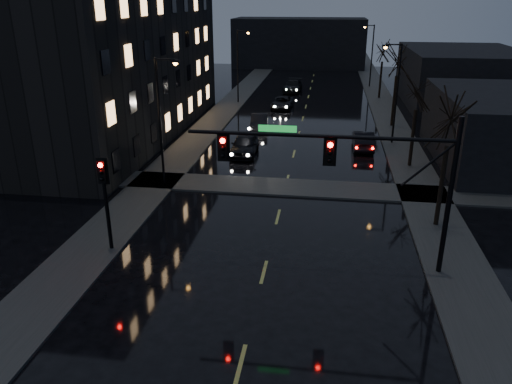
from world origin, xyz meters
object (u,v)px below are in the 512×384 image
(oncoming_car_b, at_px, (259,122))
(oncoming_car_c, at_px, (282,103))
(oncoming_car_d, at_px, (293,86))
(lead_car, at_px, (363,140))
(oncoming_car_a, at_px, (245,145))

(oncoming_car_b, xyz_separation_m, oncoming_car_c, (1.19, 9.64, -0.08))
(oncoming_car_c, bearing_deg, oncoming_car_d, 91.01)
(oncoming_car_b, height_order, lead_car, lead_car)
(oncoming_car_d, bearing_deg, oncoming_car_a, -90.03)
(oncoming_car_b, bearing_deg, oncoming_car_c, 77.13)
(oncoming_car_c, distance_m, oncoming_car_d, 10.33)
(oncoming_car_d, xyz_separation_m, lead_car, (7.47, -24.80, -0.01))
(lead_car, bearing_deg, oncoming_car_c, -62.39)
(oncoming_car_a, relative_size, lead_car, 1.05)
(oncoming_car_a, relative_size, oncoming_car_c, 1.02)
(oncoming_car_c, distance_m, lead_car, 16.45)
(oncoming_car_a, xyz_separation_m, oncoming_car_c, (1.26, 17.34, -0.16))
(oncoming_car_b, xyz_separation_m, oncoming_car_d, (1.53, 19.96, 0.03))
(oncoming_car_a, height_order, oncoming_car_d, oncoming_car_a)
(oncoming_car_b, bearing_deg, oncoming_car_a, -96.33)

